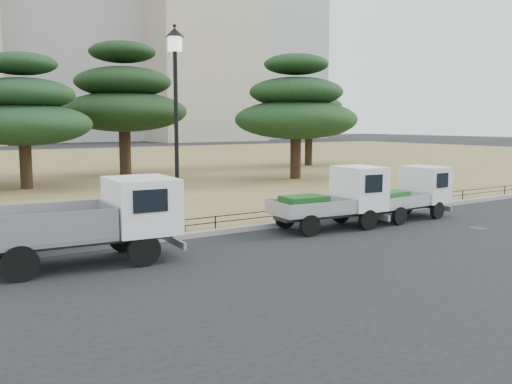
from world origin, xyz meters
TOP-DOWN VIEW (x-y plane):
  - ground at (0.00, 0.00)m, footprint 220.00×220.00m
  - lawn at (0.00, 30.60)m, footprint 120.00×56.00m
  - curb at (0.00, 2.60)m, footprint 120.00×0.25m
  - truck_large at (-5.33, 1.14)m, footprint 4.80×2.21m
  - truck_kei_front at (2.68, 1.38)m, footprint 3.86×1.96m
  - truck_kei_rear at (6.16, 1.39)m, footprint 3.54×1.66m
  - street_lamp at (-2.20, 2.90)m, footprint 0.53×0.53m
  - pipe_fence at (0.00, 2.75)m, footprint 38.00×0.04m
  - manhole at (6.50, -1.20)m, footprint 0.60×0.60m
  - pine_center_left at (-3.49, 17.12)m, footprint 6.48×6.48m
  - pine_center_right at (3.16, 21.29)m, footprint 7.61×7.61m
  - pine_east_near at (10.61, 13.84)m, footprint 7.03×7.03m
  - pine_east_far at (17.59, 21.31)m, footprint 6.40×6.40m
  - tower_east at (40.00, 82.00)m, footprint 20.00×18.00m

SIDE VIEW (x-z plane):
  - ground at x=0.00m, z-range 0.00..0.00m
  - manhole at x=6.50m, z-range 0.00..0.01m
  - lawn at x=0.00m, z-range 0.00..0.15m
  - curb at x=0.00m, z-range 0.00..0.16m
  - pipe_fence at x=0.00m, z-range 0.24..0.64m
  - truck_kei_rear at x=6.16m, z-range 0.00..1.81m
  - truck_kei_front at x=2.68m, z-range 0.00..1.96m
  - truck_large at x=-5.33m, z-range 0.11..2.15m
  - pine_east_far at x=17.59m, z-range 0.64..7.07m
  - pine_center_left at x=-3.49m, z-range 0.66..7.25m
  - street_lamp at x=-2.20m, z-range 1.20..7.14m
  - pine_east_near at x=10.61m, z-range 0.70..7.80m
  - pine_center_right at x=3.16m, z-range 0.79..8.87m
  - tower_east at x=40.00m, z-range 0.00..48.00m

